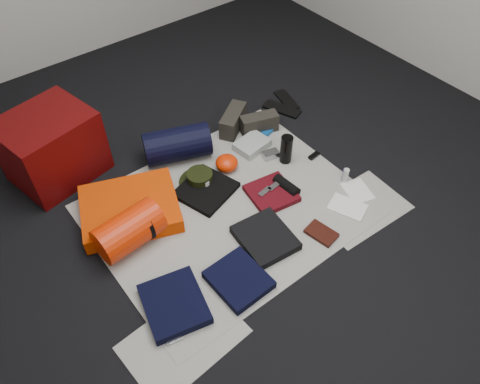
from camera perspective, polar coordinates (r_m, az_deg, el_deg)
floor at (r=2.94m, az=-1.40°, el=-2.19°), size 4.50×4.50×0.02m
newspaper_mat at (r=2.93m, az=-1.40°, el=-2.02°), size 1.60×1.30×0.01m
newspaper_sheet_front_left at (r=2.47m, az=-6.90°, el=-17.40°), size 0.61×0.44×0.00m
newspaper_sheet_front_right at (r=3.03m, az=14.31°, el=-1.87°), size 0.60×0.43×0.00m
red_cabinet at (r=3.23m, az=-21.98°, el=5.10°), size 0.62×0.55×0.45m
sleeping_pad at (r=2.94m, az=-13.24°, el=-1.99°), size 0.71×0.65×0.10m
stuff_sack at (r=2.75m, az=-13.37°, el=-4.58°), size 0.40×0.26×0.22m
sack_strap_left at (r=2.73m, az=-15.17°, el=-5.62°), size 0.02×0.22×0.22m
sack_strap_right at (r=2.77m, az=-11.57°, el=-3.67°), size 0.02×0.22×0.22m
navy_duffel at (r=3.21m, az=-7.66°, el=5.79°), size 0.49×0.37×0.23m
boonie_brim at (r=3.09m, az=-4.88°, el=1.25°), size 0.32×0.32×0.01m
boonie_crown at (r=3.06m, az=-4.92°, el=1.78°), size 0.17×0.17×0.08m
hiking_boot_left at (r=3.44m, az=-0.85°, el=8.71°), size 0.31×0.26×0.15m
hiking_boot_right at (r=3.43m, az=2.36°, el=8.36°), size 0.29×0.18×0.14m
flip_flop_left at (r=3.68m, az=5.13°, el=10.05°), size 0.21×0.31×0.02m
flip_flop_right at (r=3.78m, az=5.68°, el=11.10°), size 0.16×0.28×0.01m
trousers_navy_a at (r=2.54m, az=-8.02°, el=-13.36°), size 0.38×0.41×0.05m
trousers_navy_b at (r=2.59m, az=-0.16°, el=-10.62°), size 0.28×0.32×0.05m
trousers_charcoal at (r=2.75m, az=3.09°, el=-5.60°), size 0.33×0.36×0.05m
black_tshirt at (r=3.02m, az=-4.17°, el=0.27°), size 0.41×0.40×0.03m
red_shirt at (r=2.99m, az=3.85°, el=-0.17°), size 0.32×0.32×0.04m
orange_stuff_sack at (r=3.14m, az=-1.63°, el=3.56°), size 0.20×0.20×0.10m
first_aid_pouch at (r=3.31m, az=1.45°, el=5.77°), size 0.25×0.20×0.06m
water_bottle at (r=3.17m, az=5.66°, el=5.21°), size 0.10×0.10×0.21m
speaker at (r=3.02m, az=5.69°, el=0.75°), size 0.09×0.19×0.07m
compact_camera at (r=3.25m, az=3.75°, el=4.59°), size 0.12×0.09×0.04m
cyan_case at (r=3.44m, az=3.24°, el=7.34°), size 0.11×0.08×0.03m
toiletry_purple at (r=3.13m, az=12.68°, el=2.03°), size 0.04×0.04×0.10m
toiletry_clear at (r=3.12m, az=12.74°, el=1.97°), size 0.05×0.05×0.11m
paperback_book at (r=2.83m, az=9.88°, el=-4.97°), size 0.15×0.20×0.03m
map_booklet at (r=3.00m, az=12.97°, el=-1.80°), size 0.22×0.26×0.01m
map_printout at (r=3.12m, az=14.13°, el=0.12°), size 0.20×0.23×0.01m
sunglasses at (r=3.29m, az=9.00°, el=4.39°), size 0.09×0.04×0.02m
key_cluster at (r=2.48m, az=-8.23°, el=-16.93°), size 0.10×0.10×0.01m
tape_roll at (r=3.02m, az=-4.22°, el=1.21°), size 0.05×0.05×0.04m
energy_bar_a at (r=2.97m, az=3.04°, el=0.04°), size 0.10×0.05×0.01m
energy_bar_b at (r=3.00m, az=4.20°, el=0.73°), size 0.10×0.05×0.01m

